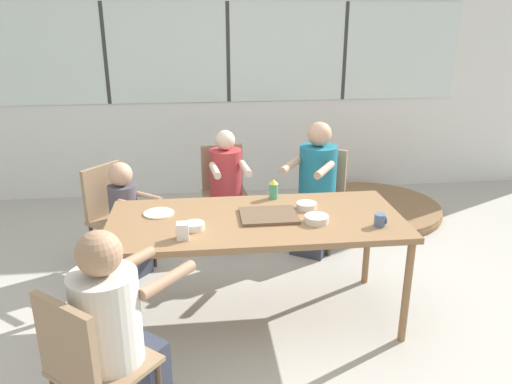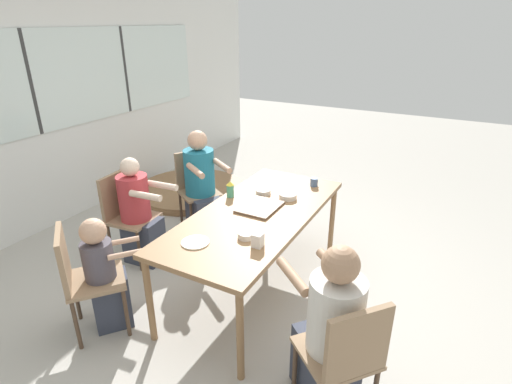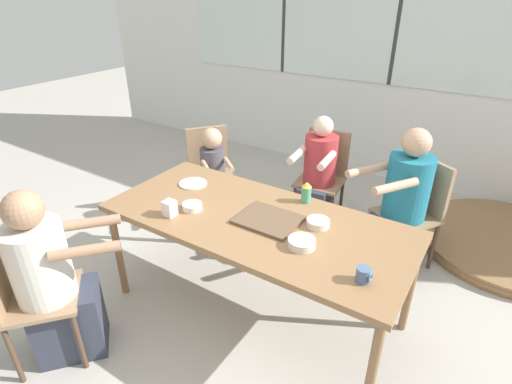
# 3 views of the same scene
# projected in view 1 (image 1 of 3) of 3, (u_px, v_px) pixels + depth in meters

# --- Properties ---
(ground_plane) EXTENTS (16.00, 16.00, 0.00)m
(ground_plane) POSITION_uv_depth(u_px,v_px,m) (256.00, 316.00, 3.50)
(ground_plane) COLOR #B2ADA3
(wall_back_with_windows) EXTENTS (8.40, 0.08, 2.80)m
(wall_back_with_windows) POSITION_uv_depth(u_px,v_px,m) (228.00, 70.00, 5.50)
(wall_back_with_windows) COLOR silver
(wall_back_with_windows) RESTS_ON ground_plane
(dining_table) EXTENTS (1.92, 0.85, 0.75)m
(dining_table) POSITION_uv_depth(u_px,v_px,m) (256.00, 226.00, 3.26)
(dining_table) COLOR olive
(dining_table) RESTS_ON ground_plane
(chair_for_woman_green_shirt) EXTENTS (0.55, 0.55, 0.87)m
(chair_for_woman_green_shirt) POSITION_uv_depth(u_px,v_px,m) (322.00, 188.00, 4.48)
(chair_for_woman_green_shirt) COLOR #937556
(chair_for_woman_green_shirt) RESTS_ON ground_plane
(chair_for_man_blue_shirt) EXTENTS (0.56, 0.56, 0.87)m
(chair_for_man_blue_shirt) POSITION_uv_depth(u_px,v_px,m) (87.00, 362.00, 2.25)
(chair_for_man_blue_shirt) COLOR #937556
(chair_for_man_blue_shirt) RESTS_ON ground_plane
(chair_for_man_teal_shirt) EXTENTS (0.44, 0.44, 0.87)m
(chair_for_man_teal_shirt) POSITION_uv_depth(u_px,v_px,m) (224.00, 185.00, 4.58)
(chair_for_man_teal_shirt) COLOR #937556
(chair_for_man_teal_shirt) RESTS_ON ground_plane
(chair_for_toddler) EXTENTS (0.56, 0.56, 0.87)m
(chair_for_toddler) POSITION_uv_depth(u_px,v_px,m) (112.00, 209.00, 4.01)
(chair_for_toddler) COLOR #937556
(chair_for_toddler) RESTS_ON ground_plane
(person_woman_green_shirt) EXTENTS (0.58, 0.66, 1.15)m
(person_woman_green_shirt) POSITION_uv_depth(u_px,v_px,m) (316.00, 194.00, 4.34)
(person_woman_green_shirt) COLOR #333847
(person_woman_green_shirt) RESTS_ON ground_plane
(person_man_blue_shirt) EXTENTS (0.61, 0.64, 1.12)m
(person_man_blue_shirt) POSITION_uv_depth(u_px,v_px,m) (116.00, 346.00, 2.39)
(person_man_blue_shirt) COLOR #333847
(person_man_blue_shirt) RESTS_ON ground_plane
(person_man_teal_shirt) EXTENTS (0.35, 0.55, 1.06)m
(person_man_teal_shirt) POSITION_uv_depth(u_px,v_px,m) (227.00, 195.00, 4.44)
(person_man_teal_shirt) COLOR #333847
(person_man_teal_shirt) RESTS_ON ground_plane
(person_toddler) EXTENTS (0.45, 0.42, 0.93)m
(person_toddler) POSITION_uv_depth(u_px,v_px,m) (127.00, 222.00, 3.96)
(person_toddler) COLOR #333847
(person_toddler) RESTS_ON ground_plane
(food_tray_dark) EXTENTS (0.37, 0.30, 0.02)m
(food_tray_dark) POSITION_uv_depth(u_px,v_px,m) (269.00, 215.00, 3.26)
(food_tray_dark) COLOR brown
(food_tray_dark) RESTS_ON dining_table
(coffee_mug) EXTENTS (0.08, 0.07, 0.08)m
(coffee_mug) POSITION_uv_depth(u_px,v_px,m) (380.00, 220.00, 3.11)
(coffee_mug) COLOR slate
(coffee_mug) RESTS_ON dining_table
(sippy_cup) EXTENTS (0.07, 0.07, 0.15)m
(sippy_cup) POSITION_uv_depth(u_px,v_px,m) (273.00, 189.00, 3.56)
(sippy_cup) COLOR #4CA57F
(sippy_cup) RESTS_ON dining_table
(milk_carton_small) EXTENTS (0.07, 0.07, 0.10)m
(milk_carton_small) POSITION_uv_depth(u_px,v_px,m) (183.00, 231.00, 2.93)
(milk_carton_small) COLOR silver
(milk_carton_small) RESTS_ON dining_table
(bowl_white_shallow) EXTENTS (0.14, 0.14, 0.04)m
(bowl_white_shallow) POSITION_uv_depth(u_px,v_px,m) (306.00, 206.00, 3.39)
(bowl_white_shallow) COLOR silver
(bowl_white_shallow) RESTS_ON dining_table
(bowl_cereal) EXTENTS (0.12, 0.12, 0.04)m
(bowl_cereal) POSITION_uv_depth(u_px,v_px,m) (195.00, 226.00, 3.07)
(bowl_cereal) COLOR silver
(bowl_cereal) RESTS_ON dining_table
(bowl_fruit) EXTENTS (0.15, 0.15, 0.05)m
(bowl_fruit) POSITION_uv_depth(u_px,v_px,m) (317.00, 219.00, 3.17)
(bowl_fruit) COLOR silver
(bowl_fruit) RESTS_ON dining_table
(plate_tortillas) EXTENTS (0.20, 0.20, 0.01)m
(plate_tortillas) POSITION_uv_depth(u_px,v_px,m) (159.00, 213.00, 3.31)
(plate_tortillas) COLOR beige
(plate_tortillas) RESTS_ON dining_table
(folded_table_stack) EXTENTS (1.47, 1.47, 0.09)m
(folded_table_stack) POSITION_uv_depth(u_px,v_px,m) (370.00, 208.00, 5.32)
(folded_table_stack) COLOR olive
(folded_table_stack) RESTS_ON ground_plane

